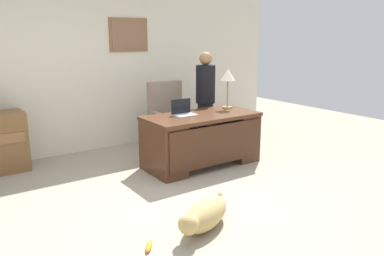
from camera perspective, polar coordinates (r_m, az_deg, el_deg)
The scene contains 9 objects.
ground_plane at distance 4.65m, azimuth -0.25°, elevation -10.14°, with size 12.00×12.00×0.00m, color #9E937F.
back_wall at distance 6.59m, azimuth -13.28°, elevation 8.73°, with size 7.00×0.16×2.70m.
desk at distance 5.60m, azimuth 1.57°, elevation -1.52°, with size 1.66×0.80×0.76m.
armchair at distance 6.30m, azimuth -3.27°, elevation 1.03°, with size 0.60×0.59×1.14m.
person_standing at distance 6.43m, azimuth 2.00°, elevation 4.24°, with size 0.32×0.32×1.61m.
dog_lying at distance 3.87m, azimuth 1.84°, elevation -12.68°, with size 0.80×0.57×0.30m.
laptop at distance 5.49m, azimuth -1.30°, elevation 2.50°, with size 0.32×0.22×0.22m.
desk_lamp at distance 5.99m, azimuth 5.34°, elevation 7.49°, with size 0.22×0.22×0.61m.
dog_toy_bone at distance 3.64m, azimuth -6.38°, elevation -16.98°, with size 0.20×0.05×0.05m, color orange.
Camera 1 is at (-2.40, -3.51, 1.87)m, focal length 36.03 mm.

